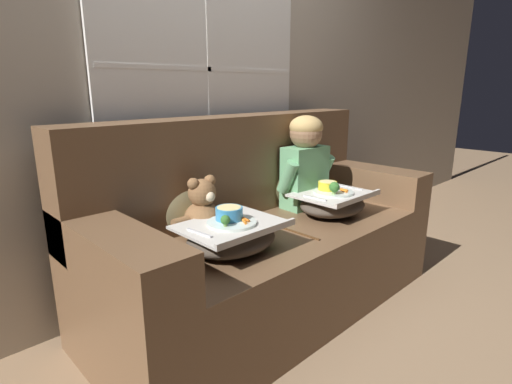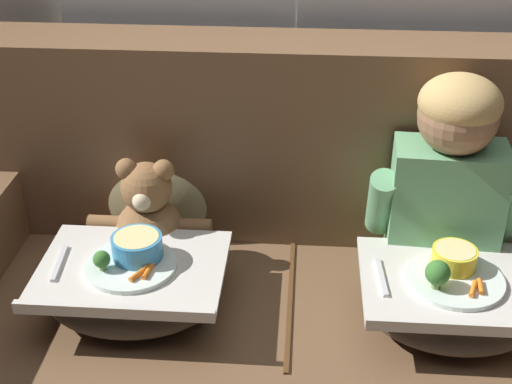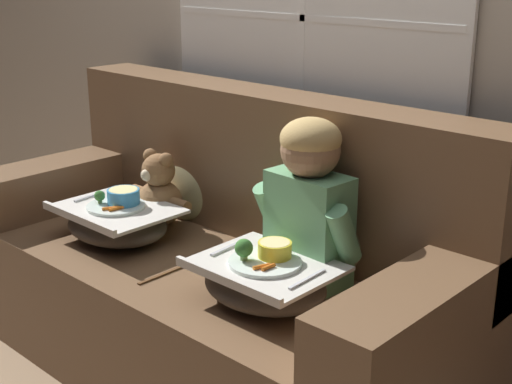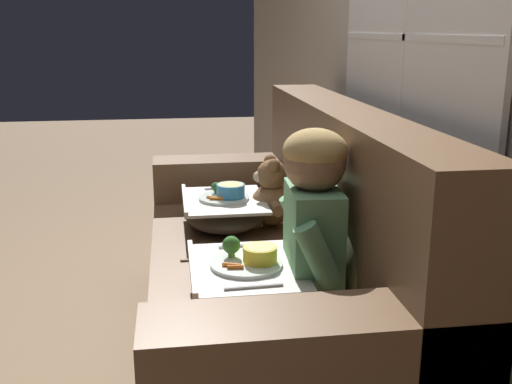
% 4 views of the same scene
% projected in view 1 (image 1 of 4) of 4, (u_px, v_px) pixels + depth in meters
% --- Properties ---
extents(ground_plane, '(14.00, 14.00, 0.00)m').
position_uv_depth(ground_plane, '(271.00, 306.00, 2.22)').
color(ground_plane, '#8E7051').
extents(wall_back_with_window, '(8.00, 0.08, 2.60)m').
position_uv_depth(wall_back_with_window, '(204.00, 66.00, 2.28)').
color(wall_back_with_window, '#A89E8E').
rests_on(wall_back_with_window, ground_plane).
extents(couch, '(1.95, 0.84, 1.03)m').
position_uv_depth(couch, '(263.00, 240.00, 2.18)').
color(couch, brown).
rests_on(couch, ground_plane).
extents(throw_pillow_behind_child, '(0.35, 0.17, 0.36)m').
position_uv_depth(throw_pillow_behind_child, '(287.00, 176.00, 2.48)').
color(throw_pillow_behind_child, '#898456').
rests_on(throw_pillow_behind_child, couch).
extents(throw_pillow_behind_teddy, '(0.35, 0.17, 0.36)m').
position_uv_depth(throw_pillow_behind_teddy, '(185.00, 199.00, 1.97)').
color(throw_pillow_behind_teddy, tan).
rests_on(throw_pillow_behind_teddy, couch).
extents(child_figure, '(0.39, 0.20, 0.55)m').
position_uv_depth(child_figure, '(305.00, 158.00, 2.35)').
color(child_figure, '#66A370').
rests_on(child_figure, couch).
extents(teddy_bear, '(0.33, 0.22, 0.30)m').
position_uv_depth(teddy_bear, '(203.00, 213.00, 1.88)').
color(teddy_bear, brown).
rests_on(teddy_bear, couch).
extents(lap_tray_child, '(0.43, 0.35, 0.20)m').
position_uv_depth(lap_tray_child, '(333.00, 202.00, 2.26)').
color(lap_tray_child, '#473D33').
rests_on(lap_tray_child, child_figure).
extents(lap_tray_teddy, '(0.44, 0.35, 0.19)m').
position_uv_depth(lap_tray_teddy, '(232.00, 236.00, 1.75)').
color(lap_tray_teddy, '#473D33').
rests_on(lap_tray_teddy, teddy_bear).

